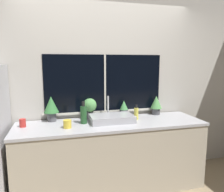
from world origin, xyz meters
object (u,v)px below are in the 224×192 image
(potted_plant_far_left, at_px, (51,107))
(potted_plant_center_right, at_px, (124,109))
(mug_red, at_px, (23,123))
(potted_plant_center_left, at_px, (90,106))
(potted_plant_far_right, at_px, (156,104))
(sink, at_px, (112,118))
(soap_bottle, at_px, (136,113))
(mug_yellow, at_px, (67,124))
(bottle_tall, at_px, (84,114))

(potted_plant_far_left, xyz_separation_m, potted_plant_center_right, (1.01, 0.00, -0.08))
(potted_plant_far_left, height_order, mug_red, potted_plant_far_left)
(potted_plant_center_left, distance_m, mug_red, 0.88)
(potted_plant_far_right, bearing_deg, potted_plant_center_left, 180.00)
(potted_plant_center_left, xyz_separation_m, potted_plant_center_right, (0.49, 0.00, -0.06))
(sink, height_order, potted_plant_center_left, sink)
(soap_bottle, height_order, mug_yellow, soap_bottle)
(soap_bottle, distance_m, mug_red, 1.46)
(bottle_tall, relative_size, mug_yellow, 2.94)
(potted_plant_far_right, distance_m, bottle_tall, 1.14)
(potted_plant_center_left, xyz_separation_m, potted_plant_far_right, (1.00, 0.00, -0.02))
(mug_red, bearing_deg, potted_plant_center_left, 12.21)
(potted_plant_center_left, relative_size, potted_plant_center_right, 1.23)
(soap_bottle, xyz_separation_m, mug_yellow, (-0.94, -0.16, -0.04))
(mug_red, bearing_deg, potted_plant_far_right, 5.68)
(potted_plant_center_left, relative_size, soap_bottle, 1.40)
(soap_bottle, bearing_deg, potted_plant_center_left, 161.48)
(potted_plant_center_right, xyz_separation_m, mug_yellow, (-0.82, -0.36, -0.07))
(sink, height_order, mug_red, sink)
(potted_plant_center_left, relative_size, potted_plant_far_right, 1.02)
(sink, distance_m, soap_bottle, 0.36)
(mug_red, bearing_deg, mug_yellow, -18.74)
(potted_plant_far_right, bearing_deg, mug_red, -174.32)
(soap_bottle, height_order, bottle_tall, bottle_tall)
(sink, relative_size, mug_red, 5.65)
(potted_plant_center_right, height_order, mug_yellow, potted_plant_center_right)
(sink, height_order, potted_plant_far_left, potted_plant_far_left)
(sink, bearing_deg, potted_plant_far_left, 163.24)
(potted_plant_center_right, distance_m, potted_plant_far_right, 0.51)
(potted_plant_center_right, xyz_separation_m, soap_bottle, (0.11, -0.20, -0.03))
(sink, height_order, potted_plant_far_right, sink)
(potted_plant_far_left, relative_size, soap_bottle, 1.63)
(potted_plant_far_left, distance_m, mug_red, 0.41)
(mug_red, xyz_separation_m, mug_yellow, (0.52, -0.18, -0.00))
(potted_plant_center_left, height_order, soap_bottle, potted_plant_center_left)
(potted_plant_center_left, height_order, potted_plant_center_right, potted_plant_center_left)
(bottle_tall, distance_m, mug_red, 0.74)
(potted_plant_far_left, relative_size, potted_plant_center_left, 1.17)
(sink, distance_m, potted_plant_far_left, 0.81)
(sink, xyz_separation_m, potted_plant_far_left, (-0.77, 0.23, 0.15))
(soap_bottle, bearing_deg, potted_plant_far_left, 169.72)
(potted_plant_center_right, bearing_deg, potted_plant_far_right, 0.00)
(potted_plant_center_right, relative_size, potted_plant_far_right, 0.83)
(sink, bearing_deg, soap_bottle, 4.44)
(potted_plant_center_left, height_order, mug_yellow, potted_plant_center_left)
(potted_plant_far_left, distance_m, potted_plant_far_right, 1.52)
(sink, height_order, soap_bottle, sink)
(mug_red, bearing_deg, potted_plant_center_right, 7.80)
(potted_plant_far_right, bearing_deg, soap_bottle, -152.79)
(sink, distance_m, potted_plant_far_right, 0.79)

